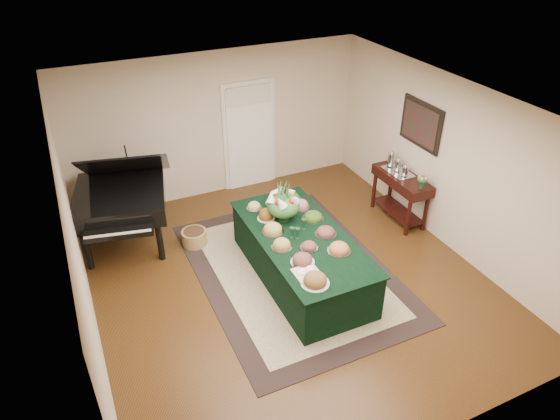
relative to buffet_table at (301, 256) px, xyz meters
name	(u,v)px	position (x,y,z in m)	size (l,w,h in m)	color
ground	(288,279)	(-0.19, 0.03, -0.38)	(6.00, 6.00, 0.00)	black
area_rug	(292,270)	(-0.05, 0.18, -0.37)	(2.74, 3.84, 0.01)	black
kitchen_doorway	(250,137)	(0.41, 3.00, 0.64)	(1.05, 0.07, 2.10)	silver
buffet_table	(301,256)	(0.00, 0.00, 0.00)	(1.25, 2.63, 0.75)	black
food_platters	(298,231)	(-0.04, 0.06, 0.42)	(1.05, 2.33, 0.14)	silver
cutting_board	(307,271)	(-0.33, -0.78, 0.41)	(0.33, 0.33, 0.10)	tan
green_goblets	(298,230)	(-0.04, 0.04, 0.46)	(0.33, 0.24, 0.18)	#13301E
floral_centerpiece	(283,202)	(-0.05, 0.50, 0.67)	(0.51, 0.51, 0.51)	#13301E
grand_piano	(121,198)	(-2.19, 1.99, 0.48)	(1.77, 1.90, 1.71)	black
wicker_basket	(194,238)	(-1.21, 1.48, -0.25)	(0.41, 0.41, 0.26)	olive
mahogany_sideboard	(401,186)	(2.31, 0.74, 0.28)	(0.45, 1.19, 0.86)	black
tea_service	(397,165)	(2.31, 0.91, 0.60)	(0.34, 0.58, 0.30)	#B8B8C1
pink_bouquet	(423,180)	(2.31, 0.24, 0.64)	(0.19, 0.19, 0.25)	#13301E
wall_painting	(421,124)	(2.53, 0.74, 1.37)	(0.05, 0.95, 0.75)	black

